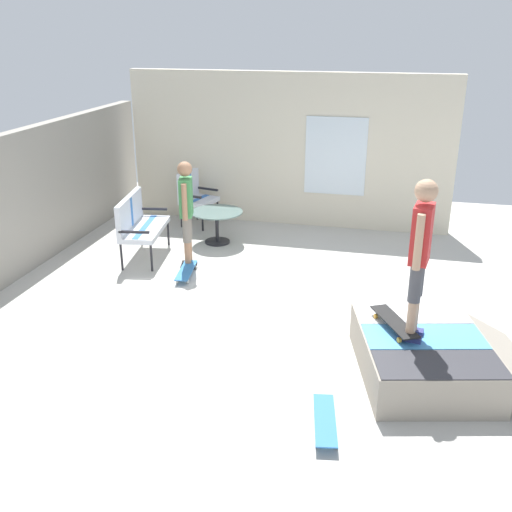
{
  "coord_description": "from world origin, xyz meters",
  "views": [
    {
      "loc": [
        -6.9,
        -1.44,
        3.55
      ],
      "look_at": [
        0.17,
        0.24,
        0.7
      ],
      "focal_mm": 41.31,
      "sensor_mm": 36.0,
      "label": 1
    }
  ],
  "objects_px": {
    "person_watching": "(186,207)",
    "person_skater": "(420,249)",
    "patio_bench": "(138,221)",
    "skateboard_spare": "(325,420)",
    "skate_ramp": "(425,355)",
    "skateboard_on_ramp": "(394,322)",
    "patio_table": "(217,220)",
    "patio_chair_near_house": "(194,193)",
    "skateboard_by_bench": "(186,271)"
  },
  "relations": [
    {
      "from": "person_watching",
      "to": "person_skater",
      "type": "distance_m",
      "value": 4.13
    },
    {
      "from": "patio_bench",
      "to": "skateboard_spare",
      "type": "bearing_deg",
      "value": -136.63
    },
    {
      "from": "patio_bench",
      "to": "skate_ramp",
      "type": "bearing_deg",
      "value": -119.81
    },
    {
      "from": "skateboard_spare",
      "to": "skateboard_on_ramp",
      "type": "xyz_separation_m",
      "value": [
        1.25,
        -0.58,
        0.47
      ]
    },
    {
      "from": "person_watching",
      "to": "person_skater",
      "type": "bearing_deg",
      "value": -125.38
    },
    {
      "from": "patio_bench",
      "to": "patio_table",
      "type": "xyz_separation_m",
      "value": [
        0.95,
        -1.04,
        -0.21
      ]
    },
    {
      "from": "patio_chair_near_house",
      "to": "skateboard_by_bench",
      "type": "relative_size",
      "value": 1.24
    },
    {
      "from": "person_skater",
      "to": "skateboard_by_bench",
      "type": "bearing_deg",
      "value": 58.3
    },
    {
      "from": "skateboard_on_ramp",
      "to": "patio_table",
      "type": "bearing_deg",
      "value": 41.8
    },
    {
      "from": "person_watching",
      "to": "skateboard_spare",
      "type": "height_order",
      "value": "person_watching"
    },
    {
      "from": "patio_table",
      "to": "skateboard_on_ramp",
      "type": "height_order",
      "value": "same"
    },
    {
      "from": "person_watching",
      "to": "skateboard_on_ramp",
      "type": "relative_size",
      "value": 2.1
    },
    {
      "from": "person_watching",
      "to": "skateboard_by_bench",
      "type": "height_order",
      "value": "person_watching"
    },
    {
      "from": "patio_chair_near_house",
      "to": "person_skater",
      "type": "bearing_deg",
      "value": -138.3
    },
    {
      "from": "person_skater",
      "to": "skateboard_spare",
      "type": "bearing_deg",
      "value": 146.08
    },
    {
      "from": "patio_bench",
      "to": "patio_chair_near_house",
      "type": "relative_size",
      "value": 1.29
    },
    {
      "from": "patio_chair_near_house",
      "to": "person_skater",
      "type": "xyz_separation_m",
      "value": [
        -4.43,
        -3.95,
        0.86
      ]
    },
    {
      "from": "skate_ramp",
      "to": "patio_table",
      "type": "height_order",
      "value": "patio_table"
    },
    {
      "from": "patio_table",
      "to": "skateboard_by_bench",
      "type": "relative_size",
      "value": 1.1
    },
    {
      "from": "skate_ramp",
      "to": "patio_bench",
      "type": "bearing_deg",
      "value": 60.19
    },
    {
      "from": "patio_bench",
      "to": "skateboard_spare",
      "type": "distance_m",
      "value": 5.14
    },
    {
      "from": "skateboard_spare",
      "to": "skateboard_on_ramp",
      "type": "bearing_deg",
      "value": -24.7
    },
    {
      "from": "patio_table",
      "to": "skateboard_spare",
      "type": "distance_m",
      "value": 5.29
    },
    {
      "from": "skate_ramp",
      "to": "skateboard_spare",
      "type": "height_order",
      "value": "skate_ramp"
    },
    {
      "from": "patio_bench",
      "to": "patio_table",
      "type": "bearing_deg",
      "value": -47.61
    },
    {
      "from": "skateboard_on_ramp",
      "to": "skateboard_spare",
      "type": "bearing_deg",
      "value": 155.3
    },
    {
      "from": "patio_table",
      "to": "skateboard_on_ramp",
      "type": "bearing_deg",
      "value": -138.2
    },
    {
      "from": "skate_ramp",
      "to": "patio_bench",
      "type": "distance_m",
      "value": 5.13
    },
    {
      "from": "skate_ramp",
      "to": "person_watching",
      "type": "distance_m",
      "value": 4.28
    },
    {
      "from": "person_skater",
      "to": "skateboard_on_ramp",
      "type": "distance_m",
      "value": 0.94
    },
    {
      "from": "skateboard_by_bench",
      "to": "skateboard_spare",
      "type": "bearing_deg",
      "value": -141.41
    },
    {
      "from": "skate_ramp",
      "to": "patio_bench",
      "type": "relative_size",
      "value": 1.7
    },
    {
      "from": "patio_bench",
      "to": "person_skater",
      "type": "distance_m",
      "value": 5.07
    },
    {
      "from": "patio_bench",
      "to": "skateboard_by_bench",
      "type": "distance_m",
      "value": 1.28
    },
    {
      "from": "skateboard_spare",
      "to": "skateboard_on_ramp",
      "type": "height_order",
      "value": "skateboard_on_ramp"
    },
    {
      "from": "skate_ramp",
      "to": "patio_bench",
      "type": "height_order",
      "value": "patio_bench"
    },
    {
      "from": "skateboard_on_ramp",
      "to": "person_watching",
      "type": "bearing_deg",
      "value": 54.65
    },
    {
      "from": "skate_ramp",
      "to": "skateboard_on_ramp",
      "type": "relative_size",
      "value": 2.8
    },
    {
      "from": "patio_chair_near_house",
      "to": "patio_bench",
      "type": "bearing_deg",
      "value": 170.04
    },
    {
      "from": "person_watching",
      "to": "skateboard_spare",
      "type": "xyz_separation_m",
      "value": [
        -3.5,
        -2.59,
        -0.89
      ]
    },
    {
      "from": "patio_table",
      "to": "patio_chair_near_house",
      "type": "bearing_deg",
      "value": 38.91
    },
    {
      "from": "skate_ramp",
      "to": "patio_chair_near_house",
      "type": "height_order",
      "value": "patio_chair_near_house"
    },
    {
      "from": "person_watching",
      "to": "skateboard_spare",
      "type": "relative_size",
      "value": 2.04
    },
    {
      "from": "skate_ramp",
      "to": "person_skater",
      "type": "bearing_deg",
      "value": 106.05
    },
    {
      "from": "skate_ramp",
      "to": "person_watching",
      "type": "bearing_deg",
      "value": 56.54
    },
    {
      "from": "patio_bench",
      "to": "skateboard_spare",
      "type": "xyz_separation_m",
      "value": [
        -3.72,
        -3.51,
        -0.53
      ]
    },
    {
      "from": "patio_table",
      "to": "skateboard_on_ramp",
      "type": "relative_size",
      "value": 1.13
    },
    {
      "from": "skateboard_spare",
      "to": "patio_table",
      "type": "bearing_deg",
      "value": 27.94
    },
    {
      "from": "patio_table",
      "to": "person_skater",
      "type": "distance_m",
      "value": 4.91
    },
    {
      "from": "patio_table",
      "to": "skateboard_spare",
      "type": "bearing_deg",
      "value": -152.06
    }
  ]
}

